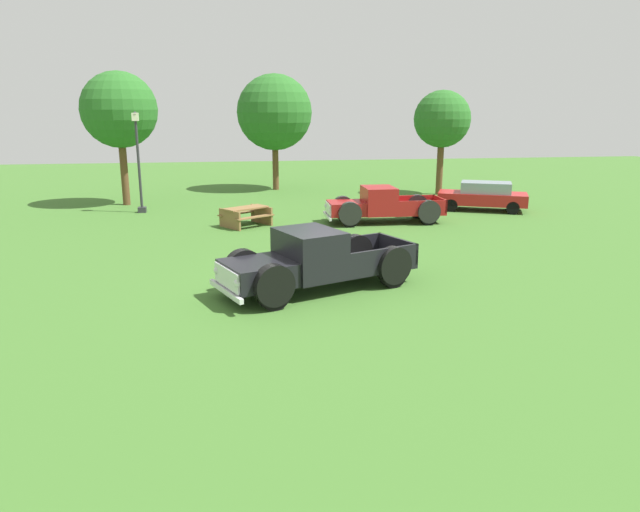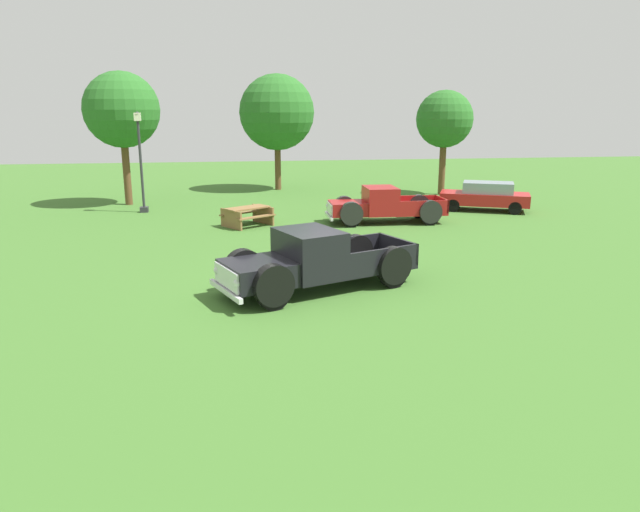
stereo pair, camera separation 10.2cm
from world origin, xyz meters
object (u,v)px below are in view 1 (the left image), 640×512
pickup_truck_behind_left (377,206)px  oak_tree_east (442,120)px  lamp_post_near (138,160)px  picnic_table (246,214)px  oak_tree_west (275,113)px  oak_tree_center (119,110)px  pickup_truck_foreground (307,262)px  sedan_distant_a (483,196)px

pickup_truck_behind_left → oak_tree_east: (5.62, 7.78, 3.41)m
lamp_post_near → picnic_table: (4.68, -4.06, -1.91)m
pickup_truck_behind_left → oak_tree_west: oak_tree_west is taller
pickup_truck_behind_left → picnic_table: size_ratio=2.15×
pickup_truck_behind_left → oak_tree_center: 13.64m
pickup_truck_foreground → oak_tree_east: oak_tree_east is taller
oak_tree_west → oak_tree_center: 9.15m
sedan_distant_a → oak_tree_east: bearing=91.2°
picnic_table → sedan_distant_a: bearing=10.5°
sedan_distant_a → oak_tree_west: oak_tree_west is taller
lamp_post_near → oak_tree_west: bearing=45.8°
pickup_truck_foreground → picnic_table: pickup_truck_foreground is taller
pickup_truck_foreground → sedan_distant_a: (9.96, 11.24, -0.07)m
pickup_truck_foreground → lamp_post_near: lamp_post_near is taller
pickup_truck_behind_left → lamp_post_near: size_ratio=1.09×
pickup_truck_foreground → lamp_post_near: size_ratio=1.23×
lamp_post_near → pickup_truck_foreground: bearing=-65.7°
picnic_table → oak_tree_west: oak_tree_west is taller
pickup_truck_foreground → picnic_table: 9.26m
pickup_truck_foreground → sedan_distant_a: 15.02m
pickup_truck_foreground → oak_tree_center: (-7.04, 15.68, 3.85)m
oak_tree_east → pickup_truck_foreground: bearing=-120.3°
picnic_table → oak_tree_center: size_ratio=0.36×
sedan_distant_a → oak_tree_west: size_ratio=0.65×
pickup_truck_behind_left → oak_tree_east: size_ratio=0.87×
pickup_truck_behind_left → lamp_post_near: (-10.18, 4.19, 1.68)m
sedan_distant_a → lamp_post_near: size_ratio=0.95×
pickup_truck_foreground → sedan_distant_a: size_ratio=1.29×
sedan_distant_a → pickup_truck_behind_left: bearing=-159.0°
pickup_truck_foreground → lamp_post_near: 14.60m
pickup_truck_foreground → pickup_truck_behind_left: bearing=65.0°
pickup_truck_foreground → oak_tree_center: size_ratio=0.87×
lamp_post_near → oak_tree_west: (6.85, 7.03, 2.09)m
oak_tree_center → pickup_truck_behind_left: bearing=-30.6°
sedan_distant_a → oak_tree_east: oak_tree_east is taller
sedan_distant_a → picnic_table: bearing=-169.5°
pickup_truck_behind_left → sedan_distant_a: 6.15m
pickup_truck_foreground → oak_tree_west: bearing=87.5°
picnic_table → oak_tree_center: bearing=131.5°
oak_tree_west → picnic_table: bearing=-101.1°
lamp_post_near → pickup_truck_behind_left: bearing=-22.4°
picnic_table → oak_tree_center: oak_tree_center is taller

